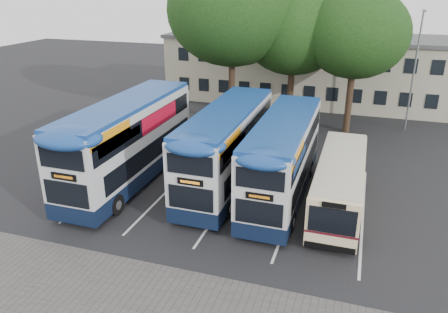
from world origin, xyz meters
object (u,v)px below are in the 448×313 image
Objects in this scene: bus_dd_left at (129,138)px; bus_single at (340,180)px; lamp_post at (415,65)px; tree_left at (232,10)px; bus_dd_right at (283,155)px; tree_mid at (294,30)px; bus_dd_mid at (227,144)px; tree_right at (356,34)px.

bus_single is (11.74, 0.44, -1.12)m from bus_dd_left.
tree_left reaches higher than lamp_post.
tree_mid is at bearing 98.41° from bus_dd_right.
bus_dd_left is 1.06× the size of bus_dd_mid.
tree_left is 1.23× the size of tree_right.
tree_right is 0.98× the size of bus_dd_mid.
tree_right reaches higher than bus_dd_right.
tree_right reaches higher than lamp_post.
bus_dd_mid is 6.39m from bus_single.
tree_mid reaches higher than bus_dd_right.
bus_dd_left is (-6.76, -13.95, -4.79)m from tree_mid.
tree_right is (9.06, 0.87, -1.52)m from tree_left.
lamp_post is 0.84× the size of tree_mid.
bus_dd_left is 8.74m from bus_dd_right.
lamp_post is 21.92m from bus_dd_left.
tree_right is 14.00m from bus_single.
tree_right is 0.92× the size of bus_dd_left.
bus_dd_right is (3.23, -0.43, -0.08)m from bus_dd_mid.
bus_single is at bearing -69.75° from tree_mid.
bus_dd_right is 1.16× the size of bus_single.
tree_left is 16.83m from bus_single.
tree_right is 14.19m from bus_dd_mid.
bus_dd_mid is (-1.28, -12.72, -4.94)m from tree_mid.
bus_dd_right is at bearing -60.99° from tree_left.
bus_dd_mid is at bearing 172.38° from bus_dd_right.
bus_dd_right is at bearing -102.28° from tree_right.
tree_right is at bearing 77.72° from bus_dd_right.
tree_left reaches higher than bus_dd_mid.
bus_dd_right reaches higher than bus_single.
lamp_post is at bearing 6.67° from tree_mid.
bus_dd_mid is 1.20× the size of bus_single.
tree_right is at bearing -9.76° from tree_mid.
bus_dd_mid is (3.14, -11.06, -6.41)m from tree_left.
bus_dd_left is at bearing -100.76° from tree_left.
bus_dd_left reaches higher than bus_dd_mid.
bus_dd_left is 1.10× the size of bus_dd_right.
bus_dd_mid is at bearing -126.81° from lamp_post.
tree_right reaches higher than bus_single.
lamp_post reaches higher than bus_dd_right.
tree_right is 18.04m from bus_dd_left.
lamp_post is 0.69× the size of tree_left.
bus_dd_mid is at bearing -74.14° from tree_left.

